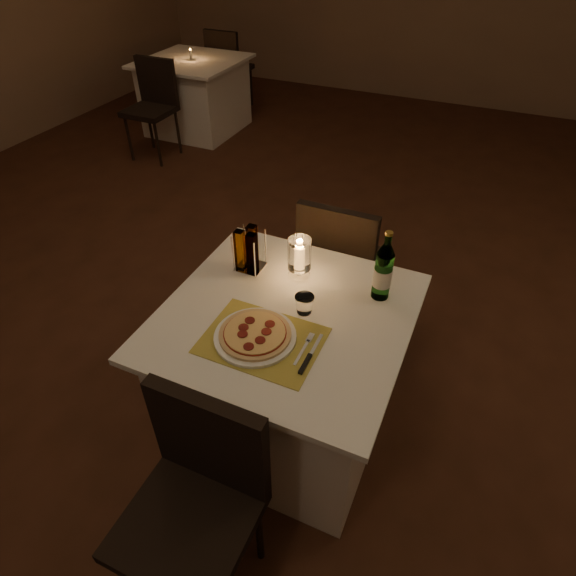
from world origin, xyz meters
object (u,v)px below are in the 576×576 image
at_px(neighbor_table_left, 196,96).
at_px(tumbler, 304,304).
at_px(pizza, 255,333).
at_px(water_bottle, 383,272).
at_px(plate, 255,336).
at_px(hurricane_candle, 299,255).
at_px(main_table, 286,372).
at_px(chair_far, 340,258).
at_px(chair_near, 198,489).

bearing_deg(neighbor_table_left, tumbler, -50.64).
distance_m(pizza, water_bottle, 0.59).
xyz_separation_m(plate, hurricane_candle, (0.00, 0.43, 0.10)).
relative_size(main_table, chair_far, 1.11).
height_order(main_table, pizza, pizza).
height_order(hurricane_candle, neighbor_table_left, hurricane_candle).
bearing_deg(chair_far, hurricane_candle, -95.86).
height_order(plate, pizza, pizza).
bearing_deg(main_table, water_bottle, 39.61).
bearing_deg(hurricane_candle, chair_far, 84.14).
bearing_deg(chair_far, pizza, -93.20).
distance_m(chair_near, pizza, 0.58).
distance_m(plate, neighbor_table_left, 4.17).
distance_m(chair_far, hurricane_candle, 0.56).
height_order(chair_far, plate, chair_far).
bearing_deg(chair_near, pizza, 95.35).
bearing_deg(pizza, plate, 87.10).
bearing_deg(pizza, water_bottle, 50.24).
xyz_separation_m(plate, water_bottle, (0.37, 0.45, 0.12)).
bearing_deg(neighbor_table_left, pizza, -53.78).
distance_m(main_table, chair_far, 0.74).
distance_m(pizza, neighbor_table_left, 4.17).
bearing_deg(plate, neighbor_table_left, 126.22).
distance_m(plate, hurricane_candle, 0.44).
xyz_separation_m(main_table, neighbor_table_left, (-2.50, 3.17, 0.00)).
relative_size(chair_near, hurricane_candle, 4.55).
bearing_deg(main_table, chair_far, 90.00).
xyz_separation_m(tumbler, hurricane_candle, (-0.11, 0.21, 0.08)).
distance_m(tumbler, hurricane_candle, 0.25).
xyz_separation_m(chair_far, plate, (-0.05, -0.89, 0.20)).
distance_m(chair_far, plate, 0.92).
distance_m(chair_far, tumbler, 0.72).
bearing_deg(neighbor_table_left, hurricane_candle, -49.94).
height_order(tumbler, water_bottle, water_bottle).
relative_size(chair_near, pizza, 3.21).
bearing_deg(neighbor_table_left, plate, -53.78).
xyz_separation_m(chair_far, hurricane_candle, (-0.05, -0.46, 0.31)).
height_order(plate, tumbler, tumbler).
bearing_deg(chair_near, water_bottle, 71.88).
bearing_deg(neighbor_table_left, water_bottle, -45.81).
xyz_separation_m(pizza, tumbler, (0.11, 0.22, 0.01)).
bearing_deg(neighbor_table_left, chair_far, -44.45).
xyz_separation_m(main_table, hurricane_candle, (-0.05, 0.25, 0.48)).
distance_m(plate, tumbler, 0.25).
distance_m(chair_near, hurricane_candle, 1.01).
height_order(tumbler, neighbor_table_left, tumbler).
relative_size(tumbler, neighbor_table_left, 0.08).
height_order(chair_far, hurricane_candle, hurricane_candle).
relative_size(main_table, pizza, 3.57).
height_order(chair_far, pizza, chair_far).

